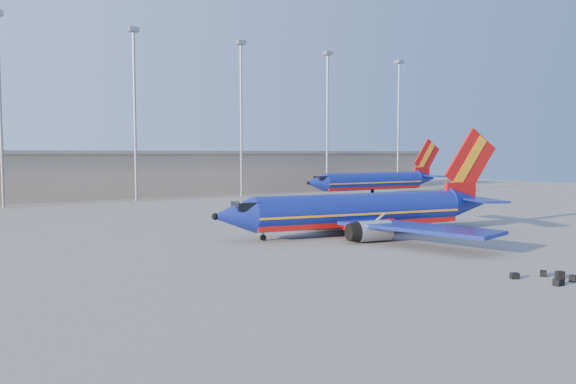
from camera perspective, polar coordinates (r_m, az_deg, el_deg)
ground at (r=58.59m, az=3.87°, el=-3.95°), size 220.00×220.00×0.00m
terminal_building at (r=113.64m, az=-9.86°, el=2.03°), size 122.00×16.00×8.50m
light_mast_row at (r=101.03m, az=-9.85°, el=9.31°), size 101.60×1.60×28.65m
aircraft_main at (r=56.22m, az=7.78°, el=-1.95°), size 31.58×30.10×10.78m
aircraft_second at (r=112.69m, az=8.92°, el=1.13°), size 32.78×12.74×11.10m
luggage_pile at (r=39.70m, az=25.11°, el=-7.84°), size 3.24×3.15×0.46m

